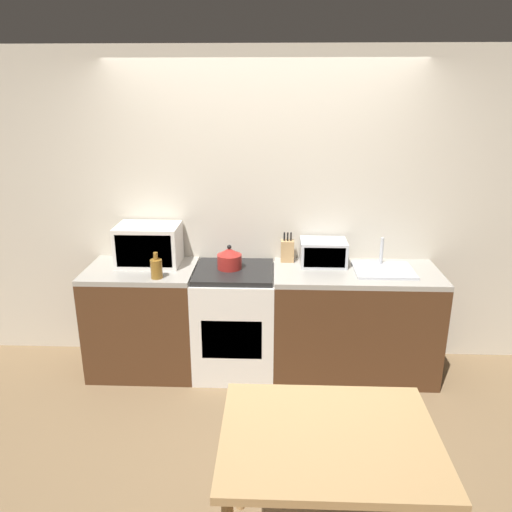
# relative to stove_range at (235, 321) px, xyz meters

# --- Properties ---
(ground_plane) EXTENTS (16.00, 16.00, 0.00)m
(ground_plane) POSITION_rel_stove_range_xyz_m (0.22, -0.72, -0.45)
(ground_plane) COLOR brown
(wall_back) EXTENTS (10.00, 0.06, 2.60)m
(wall_back) POSITION_rel_stove_range_xyz_m (0.22, 0.34, 0.85)
(wall_back) COLOR beige
(wall_back) RESTS_ON ground_plane
(counter_left_run) EXTENTS (0.87, 0.62, 0.90)m
(counter_left_run) POSITION_rel_stove_range_xyz_m (-0.76, 0.00, 0.00)
(counter_left_run) COLOR #4C2D19
(counter_left_run) RESTS_ON ground_plane
(counter_right_run) EXTENTS (1.32, 0.62, 0.90)m
(counter_right_run) POSITION_rel_stove_range_xyz_m (0.98, 0.00, 0.00)
(counter_right_run) COLOR #4C2D19
(counter_right_run) RESTS_ON ground_plane
(stove_range) EXTENTS (0.65, 0.62, 0.90)m
(stove_range) POSITION_rel_stove_range_xyz_m (0.00, 0.00, 0.00)
(stove_range) COLOR silver
(stove_range) RESTS_ON ground_plane
(kettle) EXTENTS (0.20, 0.20, 0.20)m
(kettle) POSITION_rel_stove_range_xyz_m (-0.04, 0.03, 0.54)
(kettle) COLOR maroon
(kettle) RESTS_ON stove_range
(microwave) EXTENTS (0.50, 0.36, 0.33)m
(microwave) POSITION_rel_stove_range_xyz_m (-0.70, 0.11, 0.62)
(microwave) COLOR silver
(microwave) RESTS_ON counter_left_run
(bottle) EXTENTS (0.09, 0.09, 0.21)m
(bottle) POSITION_rel_stove_range_xyz_m (-0.57, -0.21, 0.53)
(bottle) COLOR olive
(bottle) RESTS_ON counter_left_run
(knife_block) EXTENTS (0.11, 0.08, 0.25)m
(knife_block) POSITION_rel_stove_range_xyz_m (0.43, 0.22, 0.55)
(knife_block) COLOR tan
(knife_block) RESTS_ON counter_right_run
(toaster_oven) EXTENTS (0.37, 0.27, 0.21)m
(toaster_oven) POSITION_rel_stove_range_xyz_m (0.72, 0.15, 0.56)
(toaster_oven) COLOR silver
(toaster_oven) RESTS_ON counter_right_run
(sink_basin) EXTENTS (0.46, 0.38, 0.24)m
(sink_basin) POSITION_rel_stove_range_xyz_m (1.19, 0.01, 0.47)
(sink_basin) COLOR silver
(sink_basin) RESTS_ON counter_right_run
(dining_table) EXTENTS (1.00, 0.79, 0.78)m
(dining_table) POSITION_rel_stove_range_xyz_m (0.58, -1.83, 0.24)
(dining_table) COLOR tan
(dining_table) RESTS_ON ground_plane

